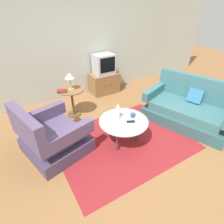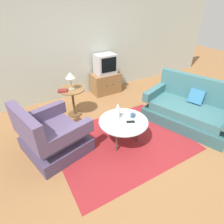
{
  "view_description": "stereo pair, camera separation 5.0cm",
  "coord_description": "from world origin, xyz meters",
  "px_view_note": "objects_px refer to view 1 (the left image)",
  "views": [
    {
      "loc": [
        -1.69,
        -2.15,
        2.32
      ],
      "look_at": [
        -0.23,
        0.27,
        0.55
      ],
      "focal_mm": 29.57,
      "sensor_mm": 36.0,
      "label": 1
    },
    {
      "loc": [
        -1.65,
        -2.18,
        2.32
      ],
      "look_at": [
        -0.23,
        0.27,
        0.55
      ],
      "focal_mm": 29.57,
      "sensor_mm": 36.0,
      "label": 2
    }
  ],
  "objects_px": {
    "tv_remote_silver": "(119,111)",
    "book": "(62,91)",
    "table_lamp": "(69,76)",
    "coffee_table": "(124,122)",
    "tv_stand": "(104,83)",
    "vase": "(118,111)",
    "armchair": "(52,138)",
    "tv_remote_dark": "(131,122)",
    "side_table": "(72,97)",
    "television": "(104,64)",
    "mug": "(133,115)",
    "couch": "(188,109)"
  },
  "relations": [
    {
      "from": "tv_remote_silver",
      "to": "book",
      "type": "relative_size",
      "value": 0.8
    },
    {
      "from": "table_lamp",
      "to": "coffee_table",
      "type": "bearing_deg",
      "value": -71.34
    },
    {
      "from": "tv_stand",
      "to": "vase",
      "type": "height_order",
      "value": "vase"
    },
    {
      "from": "book",
      "to": "armchair",
      "type": "bearing_deg",
      "value": -97.31
    },
    {
      "from": "vase",
      "to": "tv_remote_dark",
      "type": "distance_m",
      "value": 0.29
    },
    {
      "from": "side_table",
      "to": "tv_remote_dark",
      "type": "bearing_deg",
      "value": -69.94
    },
    {
      "from": "armchair",
      "to": "book",
      "type": "xyz_separation_m",
      "value": [
        0.53,
        0.92,
        0.36
      ]
    },
    {
      "from": "vase",
      "to": "tv_remote_dark",
      "type": "bearing_deg",
      "value": -59.7
    },
    {
      "from": "television",
      "to": "mug",
      "type": "relative_size",
      "value": 4.54
    },
    {
      "from": "coffee_table",
      "to": "book",
      "type": "bearing_deg",
      "value": 116.11
    },
    {
      "from": "vase",
      "to": "coffee_table",
      "type": "bearing_deg",
      "value": -70.29
    },
    {
      "from": "side_table",
      "to": "television",
      "type": "distance_m",
      "value": 1.42
    },
    {
      "from": "tv_remote_silver",
      "to": "couch",
      "type": "bearing_deg",
      "value": -89.75
    },
    {
      "from": "side_table",
      "to": "coffee_table",
      "type": "bearing_deg",
      "value": -71.8
    },
    {
      "from": "tv_stand",
      "to": "table_lamp",
      "type": "height_order",
      "value": "table_lamp"
    },
    {
      "from": "vase",
      "to": "tv_remote_silver",
      "type": "relative_size",
      "value": 1.64
    },
    {
      "from": "side_table",
      "to": "tv_stand",
      "type": "relative_size",
      "value": 0.84
    },
    {
      "from": "armchair",
      "to": "tv_remote_dark",
      "type": "relative_size",
      "value": 8.12
    },
    {
      "from": "coffee_table",
      "to": "table_lamp",
      "type": "distance_m",
      "value": 1.49
    },
    {
      "from": "television",
      "to": "vase",
      "type": "bearing_deg",
      "value": -112.35
    },
    {
      "from": "armchair",
      "to": "book",
      "type": "distance_m",
      "value": 1.12
    },
    {
      "from": "side_table",
      "to": "book",
      "type": "distance_m",
      "value": 0.28
    },
    {
      "from": "tv_remote_silver",
      "to": "side_table",
      "type": "bearing_deg",
      "value": 44.38
    },
    {
      "from": "coffee_table",
      "to": "table_lamp",
      "type": "relative_size",
      "value": 2.31
    },
    {
      "from": "tv_stand",
      "to": "table_lamp",
      "type": "bearing_deg",
      "value": -149.53
    },
    {
      "from": "tv_stand",
      "to": "book",
      "type": "distance_m",
      "value": 1.61
    },
    {
      "from": "coffee_table",
      "to": "tv_remote_dark",
      "type": "height_order",
      "value": "tv_remote_dark"
    },
    {
      "from": "coffee_table",
      "to": "vase",
      "type": "distance_m",
      "value": 0.22
    },
    {
      "from": "mug",
      "to": "coffee_table",
      "type": "bearing_deg",
      "value": -175.51
    },
    {
      "from": "television",
      "to": "side_table",
      "type": "bearing_deg",
      "value": -150.08
    },
    {
      "from": "armchair",
      "to": "table_lamp",
      "type": "bearing_deg",
      "value": 127.02
    },
    {
      "from": "television",
      "to": "tv_remote_dark",
      "type": "height_order",
      "value": "television"
    },
    {
      "from": "tv_remote_silver",
      "to": "book",
      "type": "distance_m",
      "value": 1.29
    },
    {
      "from": "tv_remote_dark",
      "to": "tv_remote_silver",
      "type": "bearing_deg",
      "value": -65.1
    },
    {
      "from": "side_table",
      "to": "table_lamp",
      "type": "bearing_deg",
      "value": -100.81
    },
    {
      "from": "coffee_table",
      "to": "book",
      "type": "xyz_separation_m",
      "value": [
        -0.65,
        1.33,
        0.23
      ]
    },
    {
      "from": "table_lamp",
      "to": "vase",
      "type": "xyz_separation_m",
      "value": [
        0.41,
        -1.21,
        -0.33
      ]
    },
    {
      "from": "coffee_table",
      "to": "vase",
      "type": "height_order",
      "value": "vase"
    },
    {
      "from": "side_table",
      "to": "television",
      "type": "xyz_separation_m",
      "value": [
        1.19,
        0.68,
        0.34
      ]
    },
    {
      "from": "side_table",
      "to": "tv_stand",
      "type": "xyz_separation_m",
      "value": [
        1.19,
        0.68,
        -0.19
      ]
    },
    {
      "from": "mug",
      "to": "tv_remote_dark",
      "type": "height_order",
      "value": "mug"
    },
    {
      "from": "side_table",
      "to": "tv_remote_dark",
      "type": "xyz_separation_m",
      "value": [
        0.53,
        -1.45,
        0.01
      ]
    },
    {
      "from": "mug",
      "to": "vase",
      "type": "bearing_deg",
      "value": 157.36
    },
    {
      "from": "television",
      "to": "tv_remote_silver",
      "type": "height_order",
      "value": "television"
    },
    {
      "from": "side_table",
      "to": "mug",
      "type": "bearing_deg",
      "value": -63.9
    },
    {
      "from": "armchair",
      "to": "television",
      "type": "distance_m",
      "value": 2.57
    },
    {
      "from": "tv_remote_dark",
      "to": "tv_remote_silver",
      "type": "xyz_separation_m",
      "value": [
        0.01,
        0.39,
        0.0
      ]
    },
    {
      "from": "book",
      "to": "vase",
      "type": "bearing_deg",
      "value": -40.59
    },
    {
      "from": "armchair",
      "to": "book",
      "type": "height_order",
      "value": "armchair"
    },
    {
      "from": "table_lamp",
      "to": "tv_remote_dark",
      "type": "relative_size",
      "value": 2.58
    }
  ]
}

